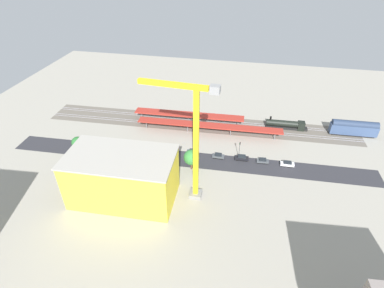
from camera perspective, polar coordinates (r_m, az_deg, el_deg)
The scene contains 24 objects.
ground_plane at distance 109.05m, azimuth -0.56°, elevation -2.05°, with size 205.35×205.35×0.00m, color #9E998C.
rail_bed at distance 127.66m, azimuth 1.51°, elevation 3.88°, with size 128.35×13.81×0.01m, color #665E54.
street_asphalt at distance 107.03m, azimuth -0.84°, elevation -2.85°, with size 128.35×9.00×0.01m, color #2D2D33.
track_rails at distance 127.57m, azimuth 1.51°, elevation 3.95°, with size 128.30×11.11×0.12m.
platform_canopy_near at distance 118.94m, azimuth 3.20°, elevation 3.51°, with size 56.80×5.72×4.09m.
platform_canopy_far at distance 125.82m, azimuth -0.60°, elevation 5.56°, with size 45.36×5.72×4.37m.
locomotive at distance 129.14m, azimuth 17.43°, elevation 3.46°, with size 16.51×3.07×4.93m.
passenger_coach at distance 134.04m, azimuth 28.14°, elevation 2.71°, with size 17.62×3.58×6.32m.
parked_car_0 at distance 108.53m, azimuth 17.47°, elevation -3.60°, with size 4.65×1.84×1.78m.
parked_car_1 at distance 107.84m, azimuth 13.11°, elevation -3.10°, with size 4.19×2.02×1.63m.
parked_car_2 at distance 107.65m, azimuth 9.31°, elevation -2.59°, with size 4.85×1.92×1.85m.
parked_car_3 at distance 107.66m, azimuth 4.96°, elevation -2.25°, with size 4.24×1.77×1.70m.
parked_car_4 at distance 109.31m, azimuth 0.13°, elevation -1.48°, with size 4.16×1.77×1.62m.
parked_car_5 at distance 110.65m, azimuth -4.08°, elevation -1.07°, with size 4.60×2.00×1.67m.
parked_car_6 at distance 112.63m, azimuth -8.13°, elevation -0.62°, with size 4.55×2.18×1.79m.
construction_building at distance 90.26m, azimuth -12.90°, elevation -6.18°, with size 29.90×16.28×14.69m, color yellow.
construction_roof_slab at distance 85.66m, azimuth -13.53°, elevation -2.33°, with size 30.50×16.88×0.40m, color #ADA89E.
tower_crane at distance 80.57m, azimuth 0.13°, elevation 1.04°, with size 20.79×3.60×36.20m.
box_truck_0 at distance 102.16m, azimuth -8.65°, elevation -4.17°, with size 9.62×3.16×3.61m.
street_tree_0 at distance 113.75m, azimuth -20.68°, elevation 0.26°, with size 4.21×4.21×7.22m.
street_tree_1 at distance 101.86m, azimuth -6.48°, elevation -2.13°, with size 4.41×4.41×6.76m.
street_tree_2 at distance 99.79m, azimuth -0.12°, elevation -2.53°, with size 5.16×5.16×7.43m.
street_tree_3 at distance 104.21m, azimuth -9.61°, elevation -1.52°, with size 4.00×4.00×6.52m.
traffic_light at distance 106.42m, azimuth 8.92°, elevation -0.68°, with size 0.50×0.36×6.59m.
Camera 1 is at (-18.18, 85.85, 64.73)m, focal length 28.39 mm.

